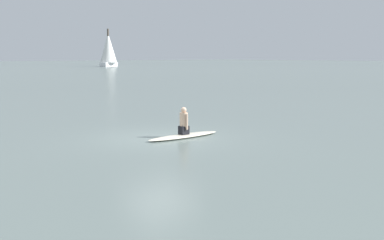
{
  "coord_description": "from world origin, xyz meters",
  "views": [
    {
      "loc": [
        10.07,
        13.42,
        2.93
      ],
      "look_at": [
        -1.0,
        0.59,
        0.62
      ],
      "focal_mm": 45.05,
      "sensor_mm": 36.0,
      "label": 1
    }
  ],
  "objects": [
    {
      "name": "person_paddler",
      "position": [
        -0.72,
        0.46,
        0.55
      ],
      "size": [
        0.32,
        0.42,
        0.97
      ],
      "rotation": [
        0.0,
        0.0,
        3.14
      ],
      "color": "black",
      "rests_on": "surfboard"
    },
    {
      "name": "sailboat_center_horizon",
      "position": [
        -50.57,
        -87.51,
        4.2
      ],
      "size": [
        5.8,
        5.41,
        8.96
      ],
      "rotation": [
        0.0,
        0.0,
        0.5
      ],
      "color": "silver",
      "rests_on": "ground"
    },
    {
      "name": "surfboard",
      "position": [
        -0.72,
        0.46,
        0.06
      ],
      "size": [
        3.09,
        0.65,
        0.11
      ],
      "primitive_type": "ellipsoid",
      "rotation": [
        0.0,
        0.0,
        3.14
      ],
      "color": "silver",
      "rests_on": "ground"
    },
    {
      "name": "ground_plane",
      "position": [
        0.0,
        0.0,
        0.0
      ],
      "size": [
        400.0,
        400.0,
        0.0
      ],
      "primitive_type": "plane",
      "color": "slate"
    }
  ]
}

